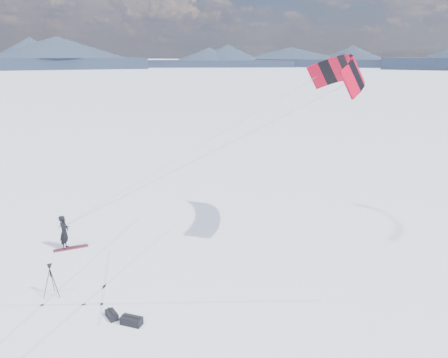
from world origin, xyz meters
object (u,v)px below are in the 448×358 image
(tripod, at_px, (51,275))
(snowkiter, at_px, (66,248))
(gear_bag_b, at_px, (112,315))
(gear_bag_a, at_px, (131,321))
(snowboard, at_px, (71,248))

(tripod, bearing_deg, snowkiter, 124.54)
(tripod, bearing_deg, gear_bag_b, -7.60)
(gear_bag_a, bearing_deg, snowkiter, 144.81)
(snowkiter, xyz_separation_m, tripod, (2.12, -3.96, 0.89))
(snowkiter, height_order, tripod, tripod)
(snowboard, height_order, gear_bag_b, gear_bag_b)
(snowkiter, xyz_separation_m, gear_bag_b, (5.12, -4.72, 0.12))
(snowkiter, bearing_deg, tripod, -167.03)
(snowboard, distance_m, tripod, 4.49)
(tripod, bearing_deg, gear_bag_a, -7.03)
(gear_bag_a, bearing_deg, tripod, 170.58)
(snowkiter, distance_m, gear_bag_a, 7.74)
(gear_bag_b, bearing_deg, snowkiter, 177.97)
(snowboard, bearing_deg, snowkiter, 148.04)
(snowkiter, distance_m, tripod, 4.58)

